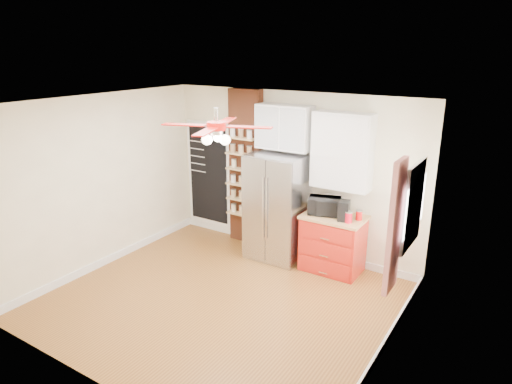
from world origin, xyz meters
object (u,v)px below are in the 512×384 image
Objects in this scene: toaster_oven at (324,206)px; canister_left at (349,218)px; ceiling_fan at (216,126)px; coffee_maker at (344,211)px; red_cabinet at (333,243)px; fridge at (277,207)px; pantry_jar_oats at (234,163)px.

toaster_oven is 3.06× the size of canister_left.
toaster_oven is at bearing 65.84° from ceiling_fan.
coffee_maker is at bearing -31.25° from toaster_oven.
red_cabinet is 1.97× the size of toaster_oven.
canister_left is (0.10, -0.05, -0.07)m from coffee_maker.
red_cabinet is at bearing 61.29° from ceiling_fan.
coffee_maker is at bearing 151.86° from canister_left.
canister_left is at bearing -4.22° from fridge.
coffee_maker is (1.10, 1.59, -1.37)m from ceiling_fan.
fridge reaches higher than red_cabinet.
pantry_jar_oats is at bearing 157.82° from toaster_oven.
ceiling_fan reaches higher than pantry_jar_oats.
ceiling_fan reaches higher than canister_left.
ceiling_fan is at bearing -118.71° from red_cabinet.
fridge is at bearing 165.66° from coffee_maker.
ceiling_fan reaches higher than coffee_maker.
fridge reaches higher than toaster_oven.
coffee_maker is at bearing 55.24° from ceiling_fan.
canister_left is 2.28m from pantry_jar_oats.
ceiling_fan is at bearing -127.97° from canister_left.
toaster_oven is at bearing -177.55° from red_cabinet.
ceiling_fan is at bearing -88.24° from fridge.
red_cabinet is (0.97, 0.05, -0.42)m from fridge.
fridge reaches higher than pantry_jar_oats.
pantry_jar_oats reaches higher than toaster_oven.
fridge is 1.06m from red_cabinet.
pantry_jar_oats is (-2.12, 0.21, 0.39)m from coffee_maker.
fridge is 1.26m from canister_left.
coffee_maker reaches higher than red_cabinet.
canister_left is (0.28, -0.14, 0.53)m from red_cabinet.
canister_left is (1.25, -0.09, 0.10)m from fridge.
pantry_jar_oats reaches higher than canister_left.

